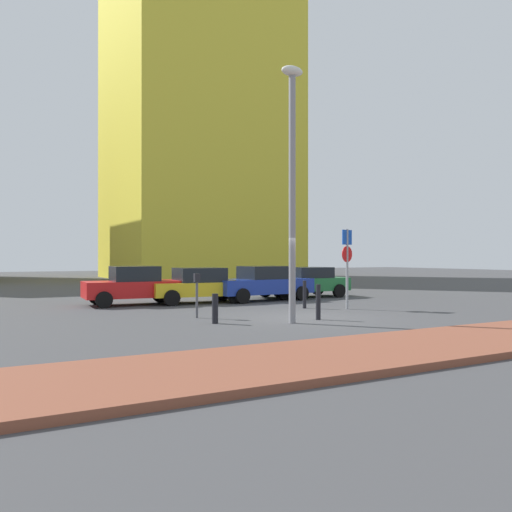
% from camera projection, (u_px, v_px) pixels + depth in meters
% --- Properties ---
extents(ground_plane, '(120.00, 120.00, 0.00)m').
position_uv_depth(ground_plane, '(304.00, 318.00, 16.38)').
color(ground_plane, '#424244').
extents(sidewalk_brick, '(40.00, 3.10, 0.14)m').
position_uv_depth(sidewalk_brick, '(453.00, 342.00, 11.27)').
color(sidewalk_brick, brown).
rests_on(sidewalk_brick, ground).
extents(parked_car_red, '(4.00, 2.15, 1.57)m').
position_uv_depth(parked_car_red, '(134.00, 285.00, 20.85)').
color(parked_car_red, red).
rests_on(parked_car_red, ground).
extents(parked_car_yellow, '(4.10, 2.23, 1.48)m').
position_uv_depth(parked_car_yellow, '(198.00, 285.00, 21.75)').
color(parked_car_yellow, gold).
rests_on(parked_car_yellow, ground).
extents(parked_car_blue, '(4.61, 2.15, 1.53)m').
position_uv_depth(parked_car_blue, '(263.00, 283.00, 22.90)').
color(parked_car_blue, '#1E389E').
rests_on(parked_car_blue, ground).
extents(parked_car_green, '(4.53, 2.13, 1.45)m').
position_uv_depth(parked_car_green, '(303.00, 282.00, 24.80)').
color(parked_car_green, '#237238').
rests_on(parked_car_green, ground).
extents(parking_sign_post, '(0.59, 0.19, 2.98)m').
position_uv_depth(parking_sign_post, '(347.00, 259.00, 19.14)').
color(parking_sign_post, gray).
rests_on(parking_sign_post, ground).
extents(parking_meter, '(0.18, 0.14, 1.42)m').
position_uv_depth(parking_meter, '(197.00, 289.00, 16.38)').
color(parking_meter, '#4C4C51').
rests_on(parking_meter, ground).
extents(street_lamp, '(0.70, 0.36, 7.55)m').
position_uv_depth(street_lamp, '(292.00, 173.00, 15.08)').
color(street_lamp, gray).
rests_on(street_lamp, ground).
extents(traffic_bollard_near, '(0.15, 0.15, 1.10)m').
position_uv_depth(traffic_bollard_near, '(318.00, 302.00, 15.93)').
color(traffic_bollard_near, black).
rests_on(traffic_bollard_near, ground).
extents(traffic_bollard_mid, '(0.14, 0.14, 1.04)m').
position_uv_depth(traffic_bollard_mid, '(305.00, 295.00, 19.44)').
color(traffic_bollard_mid, black).
rests_on(traffic_bollard_mid, ground).
extents(traffic_bollard_far, '(0.18, 0.18, 0.87)m').
position_uv_depth(traffic_bollard_far, '(215.00, 309.00, 15.00)').
color(traffic_bollard_far, black).
rests_on(traffic_bollard_far, ground).
extents(building_colorful_midrise, '(14.56, 14.94, 28.93)m').
position_uv_depth(building_colorful_midrise, '(196.00, 121.00, 47.26)').
color(building_colorful_midrise, gold).
rests_on(building_colorful_midrise, ground).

